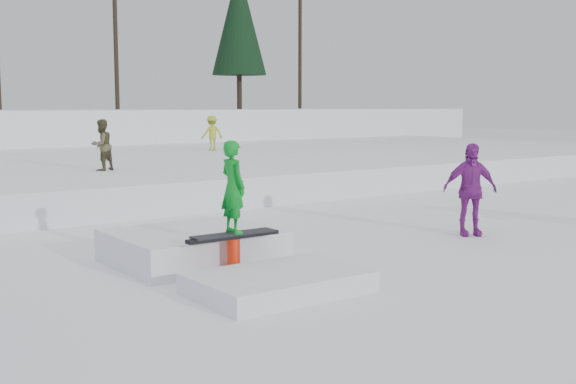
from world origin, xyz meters
TOP-DOWN VIEW (x-y plane):
  - ground at (0.00, 0.00)m, footprint 120.00×120.00m
  - snow_midrise at (0.00, 16.00)m, footprint 50.00×18.00m
  - treeline at (6.18, 28.28)m, footprint 40.24×4.22m
  - walker_olive at (0.71, 11.17)m, footprint 0.86×0.78m
  - walker_ygreen at (7.84, 17.25)m, footprint 0.96×0.61m
  - spectator_purple at (4.50, 1.21)m, footprint 1.18×0.97m
  - jib_rail_feature at (-1.27, 1.58)m, footprint 2.60×4.40m

SIDE VIEW (x-z plane):
  - ground at x=0.00m, z-range 0.00..0.00m
  - jib_rail_feature at x=-1.27m, z-range -0.75..1.36m
  - snow_midrise at x=0.00m, z-range 0.00..0.80m
  - spectator_purple at x=4.50m, z-range 0.00..1.89m
  - walker_ygreen at x=7.84m, z-range 0.80..2.22m
  - walker_olive at x=0.71m, z-range 0.80..2.25m
  - treeline at x=6.18m, z-range 2.20..12.70m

